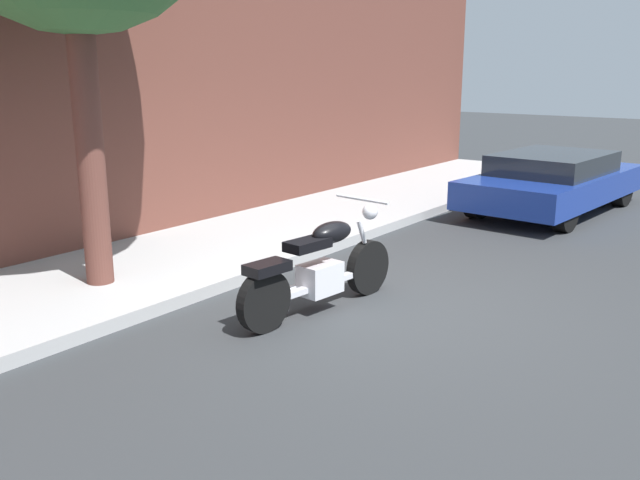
% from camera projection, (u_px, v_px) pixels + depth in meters
% --- Properties ---
extents(ground_plane, '(60.00, 60.00, 0.00)m').
position_uv_depth(ground_plane, '(367.00, 305.00, 7.29)').
color(ground_plane, '#303335').
extents(sidewalk, '(20.92, 2.45, 0.14)m').
position_uv_depth(sidewalk, '(189.00, 257.00, 8.86)').
color(sidewalk, '#A8A8A8').
rests_on(sidewalk, ground).
extents(motorcycle, '(2.16, 0.70, 1.10)m').
position_uv_depth(motorcycle, '(319.00, 269.00, 7.01)').
color(motorcycle, black).
rests_on(motorcycle, ground).
extents(parked_car_blue, '(4.23, 2.05, 1.03)m').
position_uv_depth(parked_car_blue, '(553.00, 180.00, 11.81)').
color(parked_car_blue, black).
rests_on(parked_car_blue, ground).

